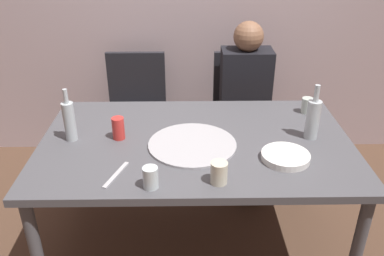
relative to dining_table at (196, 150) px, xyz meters
The scene contains 14 objects.
ground_plane 0.66m from the dining_table, ahead, with size 8.00×8.00×0.00m, color #513828.
dining_table is the anchor object (origin of this frame).
pizza_tray 0.10m from the dining_table, 108.83° to the right, with size 0.46×0.46×0.01m, color #ADADB2.
wine_bottle 0.65m from the dining_table, ahead, with size 0.07×0.07×0.30m.
beer_bottle 0.69m from the dining_table, behind, with size 0.06×0.06×0.29m.
tumbler_near 0.77m from the dining_table, 25.69° to the left, with size 0.07×0.07×0.09m, color #B7C6BC.
tumbler_far 0.42m from the dining_table, 76.65° to the right, with size 0.08×0.08×0.10m, color beige.
wine_glass 0.49m from the dining_table, 116.23° to the right, with size 0.07×0.07×0.10m, color silver.
soda_can 0.43m from the dining_table, behind, with size 0.07×0.07×0.12m, color red.
plate_stack 0.49m from the dining_table, 25.18° to the right, with size 0.24×0.24×0.03m, color white.
table_knife 0.51m from the dining_table, 139.03° to the right, with size 0.22×0.02×0.01m, color #B7B7BC.
chair_left 1.02m from the dining_table, 115.32° to the left, with size 0.44×0.44×0.90m.
chair_right 1.00m from the dining_table, 67.24° to the left, with size 0.44×0.44×0.90m.
guest_in_sweater 0.85m from the dining_table, 63.28° to the left, with size 0.36×0.56×1.17m.
Camera 1 is at (-0.05, -1.89, 1.80)m, focal length 37.76 mm.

